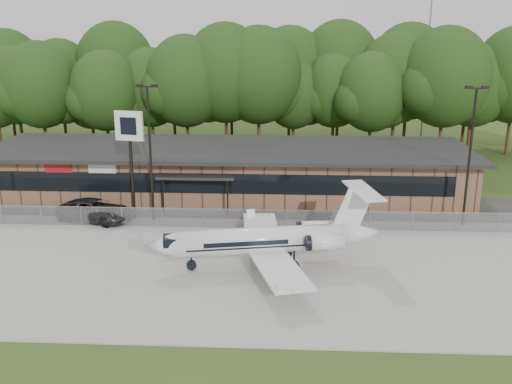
# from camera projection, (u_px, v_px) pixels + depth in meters

# --- Properties ---
(ground) EXTENTS (160.00, 160.00, 0.00)m
(ground) POSITION_uv_depth(u_px,v_px,m) (181.00, 335.00, 27.06)
(ground) COLOR #2F4719
(ground) RESTS_ON ground
(apron) EXTENTS (64.00, 18.00, 0.08)m
(apron) POSITION_uv_depth(u_px,v_px,m) (204.00, 267.00, 34.72)
(apron) COLOR #9E9B93
(apron) RESTS_ON ground
(parking_lot) EXTENTS (50.00, 9.00, 0.06)m
(parking_lot) POSITION_uv_depth(u_px,v_px,m) (224.00, 209.00, 45.76)
(parking_lot) COLOR #383835
(parking_lot) RESTS_ON ground
(terminal) EXTENTS (41.00, 11.65, 4.30)m
(terminal) POSITION_uv_depth(u_px,v_px,m) (229.00, 170.00, 49.42)
(terminal) COLOR brown
(terminal) RESTS_ON ground
(fence) EXTENTS (46.00, 0.04, 1.52)m
(fence) POSITION_uv_depth(u_px,v_px,m) (217.00, 218.00, 41.23)
(fence) COLOR gray
(fence) RESTS_ON ground
(treeline) EXTENTS (72.00, 12.00, 15.00)m
(treeline) POSITION_uv_depth(u_px,v_px,m) (243.00, 87.00, 65.28)
(treeline) COLOR #163611
(treeline) RESTS_ON ground
(radio_mast) EXTENTS (0.20, 0.20, 25.00)m
(radio_mast) POSITION_uv_depth(u_px,v_px,m) (429.00, 41.00, 68.59)
(radio_mast) COLOR gray
(radio_mast) RESTS_ON ground
(light_pole_mid) EXTENTS (1.55, 0.30, 10.23)m
(light_pole_mid) POSITION_uv_depth(u_px,v_px,m) (150.00, 143.00, 41.47)
(light_pole_mid) COLOR black
(light_pole_mid) RESTS_ON ground
(light_pole_right) EXTENTS (1.55, 0.30, 10.23)m
(light_pole_right) POSITION_uv_depth(u_px,v_px,m) (471.00, 146.00, 40.37)
(light_pole_right) COLOR black
(light_pole_right) RESTS_ON ground
(business_jet) EXTENTS (14.26, 12.80, 4.81)m
(business_jet) POSITION_uv_depth(u_px,v_px,m) (270.00, 241.00, 34.29)
(business_jet) COLOR silver
(business_jet) RESTS_ON ground
(suv) EXTENTS (6.40, 4.32, 1.63)m
(suv) POSITION_uv_depth(u_px,v_px,m) (96.00, 211.00, 42.88)
(suv) COLOR #2F2F31
(suv) RESTS_ON ground
(pole_sign) EXTENTS (2.17, 0.70, 8.26)m
(pole_sign) POSITION_uv_depth(u_px,v_px,m) (130.00, 137.00, 41.73)
(pole_sign) COLOR black
(pole_sign) RESTS_ON ground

